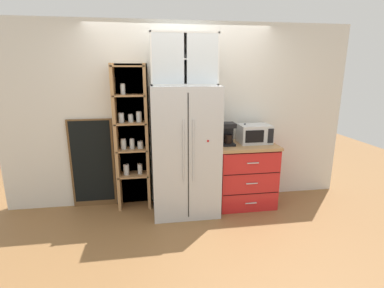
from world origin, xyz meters
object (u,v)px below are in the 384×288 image
Objects in this scene: coffee_maker at (228,134)px; bottle_cobalt at (244,134)px; refrigerator at (185,150)px; microwave at (255,134)px; mug_navy at (248,142)px; mug_cream at (246,140)px; chalkboard_menu at (93,163)px.

bottle_cobalt is (0.27, 0.08, -0.04)m from coffee_maker.
refrigerator reaches higher than microwave.
bottle_cobalt is at bearing 17.24° from coffee_maker.
microwave is 1.42× the size of coffee_maker.
microwave is 4.17× the size of mug_navy.
mug_cream is (0.27, 0.00, -0.11)m from coffee_maker.
coffee_maker is at bearing 164.92° from mug_navy.
bottle_cobalt reaches higher than microwave.
mug_cream is (-0.13, -0.04, -0.08)m from microwave.
mug_cream is 0.07m from mug_navy.
mug_navy is (0.27, -0.07, -0.11)m from coffee_maker.
bottle_cobalt is at bearing 91.14° from mug_cream.
bottle_cobalt is (-0.00, 0.08, 0.07)m from mug_cream.
microwave is at bearing 40.83° from mug_navy.
coffee_maker is 2.94× the size of mug_navy.
mug_cream is at bearing -6.93° from chalkboard_menu.
chalkboard_menu reaches higher than microwave.
refrigerator is 0.89m from mug_cream.
mug_cream is 0.11m from bottle_cobalt.
coffee_maker reaches higher than bottle_cobalt.
refrigerator reaches higher than mug_cream.
refrigerator is 1.36× the size of chalkboard_menu.
mug_cream reaches higher than mug_navy.
bottle_cobalt is at bearing 162.99° from microwave.
refrigerator is at bearing 179.23° from mug_navy.
refrigerator is at bearing -174.17° from microwave.
bottle_cobalt is (-0.14, 0.04, -0.01)m from microwave.
chalkboard_menu reaches higher than mug_cream.
refrigerator is 1.32m from chalkboard_menu.
chalkboard_menu reaches higher than bottle_cobalt.
mug_navy is 0.17m from bottle_cobalt.
coffee_maker reaches higher than mug_cream.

